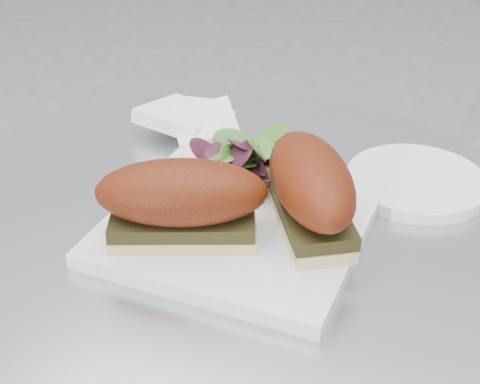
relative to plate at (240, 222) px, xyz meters
The scene contains 6 objects.
plate is the anchor object (origin of this frame).
sandwich_left 0.08m from the plate, 120.08° to the right, with size 0.17×0.13×0.08m.
sandwich_right 0.08m from the plate, 11.96° to the left, with size 0.15×0.17×0.08m.
salad 0.09m from the plate, 112.32° to the left, with size 0.11×0.11×0.05m, color #43822A, non-canonical shape.
napkin 0.21m from the plate, 129.65° to the left, with size 0.13×0.13×0.02m, color white, non-canonical shape.
saucer 0.21m from the plate, 46.71° to the left, with size 0.15×0.15×0.01m, color white.
Camera 1 is at (0.24, -0.50, 1.12)m, focal length 50.00 mm.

